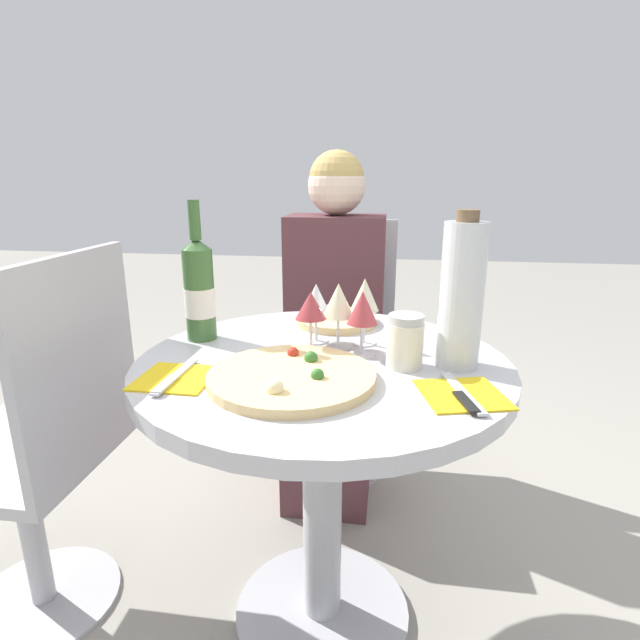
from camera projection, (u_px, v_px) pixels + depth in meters
ground_plane at (322, 614)px, 1.33m from camera, size 12.00×12.00×0.00m
dining_table at (322, 427)px, 1.18m from camera, size 0.84×0.84×0.73m
chair_behind_diner at (337, 350)px, 1.96m from camera, size 0.43×0.43×0.96m
seated_diner at (333, 341)px, 1.79m from camera, size 0.35×0.46×1.21m
chair_empty_side at (44, 453)px, 1.23m from camera, size 0.43×0.43×0.96m
pizza_large at (292, 377)px, 1.00m from camera, size 0.34×0.34×0.04m
pizza_small_far at (336, 318)px, 1.40m from camera, size 0.23×0.23×0.05m
wine_bottle at (199, 290)px, 1.24m from camera, size 0.08×0.08×0.35m
tall_carafe at (462, 296)px, 1.04m from camera, size 0.09×0.09×0.33m
sugar_shaker at (405, 341)px, 1.07m from camera, size 0.08×0.08×0.12m
wine_glass_front_right at (363, 309)px, 1.12m from camera, size 0.07×0.07×0.15m
wine_glass_center at (338, 301)px, 1.17m from camera, size 0.08×0.08×0.16m
wine_glass_front_left at (311, 307)px, 1.14m from camera, size 0.07×0.07×0.15m
wine_glass_back_right at (365, 296)px, 1.20m from camera, size 0.07×0.07×0.16m
wine_glass_back_left at (316, 301)px, 1.22m from camera, size 0.08×0.08×0.15m
place_setting_left at (175, 378)px, 1.02m from camera, size 0.15×0.19×0.01m
place_setting_right at (462, 395)px, 0.94m from camera, size 0.18×0.19×0.01m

